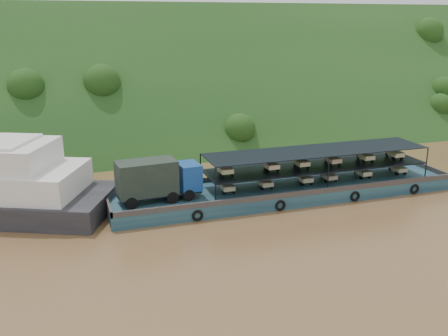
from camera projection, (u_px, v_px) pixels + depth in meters
name	position (u px, v px, depth m)	size (l,w,h in m)	color
ground	(254.00, 207.00, 47.65)	(160.00, 160.00, 0.00)	brown
hillside	(172.00, 131.00, 80.42)	(140.00, 28.00, 28.00)	#163413
cargo_barge	(269.00, 186.00, 49.47)	(35.00, 7.18, 5.07)	#12283F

